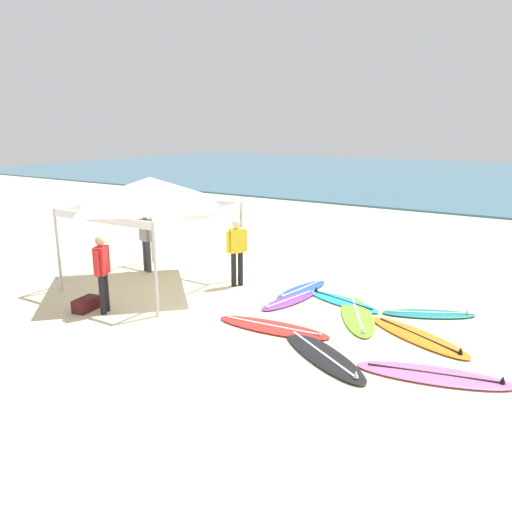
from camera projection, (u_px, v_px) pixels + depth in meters
name	position (u px, v px, depth m)	size (l,w,h in m)	color
ground_plane	(217.00, 312.00, 11.09)	(80.00, 80.00, 0.00)	beige
sea	(482.00, 178.00, 38.55)	(80.00, 36.00, 0.10)	#386B84
canopy_tent	(150.00, 192.00, 12.38)	(3.31, 3.31, 2.75)	#B7B7BC
surfboard_lime	(357.00, 315.00, 10.80)	(1.72, 2.45, 0.19)	#7AD12D
surfboard_red	(273.00, 327.00, 10.16)	(2.46, 0.88, 0.19)	red
surfboard_black	(323.00, 355.00, 8.94)	(2.40, 1.85, 0.19)	black
surfboard_orange	(418.00, 337.00, 9.71)	(2.37, 1.59, 0.19)	orange
surfboard_pink	(434.00, 375.00, 8.21)	(2.56, 1.26, 0.19)	pink
surfboard_teal	(429.00, 314.00, 10.89)	(1.99, 1.39, 0.19)	#19847F
surfboard_cyan	(342.00, 301.00, 11.67)	(2.07, 1.08, 0.19)	#23B2CC
surfboard_purple	(289.00, 300.00, 11.71)	(0.84, 1.89, 0.19)	purple
surfboard_blue	(301.00, 290.00, 12.47)	(0.76, 1.96, 0.19)	blue
person_grey	(146.00, 237.00, 13.92)	(0.53, 0.31, 1.71)	#383842
person_red	(102.00, 269.00, 10.82)	(0.35, 0.51, 1.71)	black
person_yellow	(237.00, 248.00, 12.66)	(0.39, 0.46, 1.71)	black
gear_bag_near_tent	(86.00, 304.00, 11.15)	(0.60, 0.32, 0.28)	#4C1919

